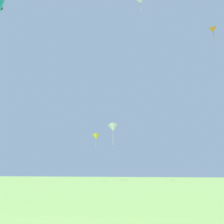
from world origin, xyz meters
name	(u,v)px	position (x,y,z in m)	size (l,w,h in m)	color
distant_kite_white_high_left	(141,1)	(-3.22, 22.02, 21.06)	(1.21, 1.19, 1.88)	white
distant_kite_orange_low_left	(213,30)	(5.23, 31.22, 21.00)	(1.34, 1.43, 2.41)	orange
distant_kite_yellow_high_right	(96,137)	(-9.88, 24.31, 5.20)	(0.95, 0.95, 1.94)	yellow
distant_kite_white_mid_left	(113,128)	(-9.28, 28.64, 7.05)	(1.94, 2.00, 3.03)	white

